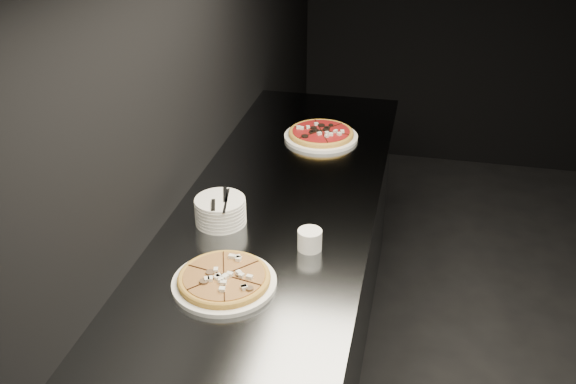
% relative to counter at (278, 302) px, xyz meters
% --- Properties ---
extents(wall_left, '(0.02, 5.00, 2.80)m').
position_rel_counter_xyz_m(wall_left, '(-0.37, 0.00, 0.94)').
color(wall_left, black).
rests_on(wall_left, floor).
extents(counter, '(0.74, 2.44, 0.92)m').
position_rel_counter_xyz_m(counter, '(0.00, 0.00, 0.00)').
color(counter, '#5C5F63').
rests_on(counter, floor).
extents(pizza_mushroom, '(0.34, 0.34, 0.04)m').
position_rel_counter_xyz_m(pizza_mushroom, '(-0.05, -0.51, 0.48)').
color(pizza_mushroom, white).
rests_on(pizza_mushroom, counter).
extents(pizza_tomato, '(0.34, 0.34, 0.04)m').
position_rel_counter_xyz_m(pizza_tomato, '(0.05, 0.65, 0.48)').
color(pizza_tomato, white).
rests_on(pizza_tomato, counter).
extents(plate_stack, '(0.18, 0.18, 0.09)m').
position_rel_counter_xyz_m(plate_stack, '(-0.17, -0.16, 0.51)').
color(plate_stack, white).
rests_on(plate_stack, counter).
extents(cutlery, '(0.06, 0.19, 0.01)m').
position_rel_counter_xyz_m(cutlery, '(-0.17, -0.17, 0.56)').
color(cutlery, '#B8BABF').
rests_on(cutlery, plate_stack).
extents(ramekin, '(0.08, 0.08, 0.07)m').
position_rel_counter_xyz_m(ramekin, '(0.17, -0.26, 0.50)').
color(ramekin, white).
rests_on(ramekin, counter).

